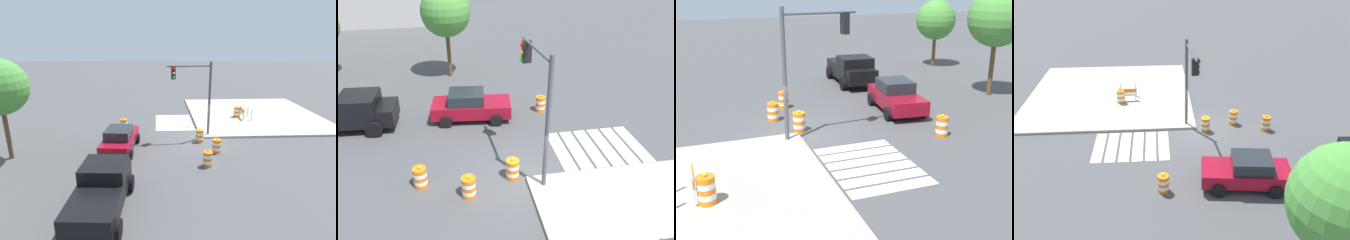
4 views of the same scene
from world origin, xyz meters
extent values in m
plane|color=#474749|center=(0.00, 0.00, 0.00)|extent=(120.00, 120.00, 0.00)
cube|color=#9E998E|center=(6.00, -6.00, 0.07)|extent=(12.00, 12.00, 0.15)
cube|color=silver|center=(2.12, 1.80, 0.01)|extent=(0.60, 3.20, 0.02)
cube|color=silver|center=(2.88, 1.80, 0.01)|extent=(0.60, 3.20, 0.02)
cube|color=silver|center=(3.62, 1.80, 0.01)|extent=(0.60, 3.20, 0.02)
cube|color=silver|center=(4.38, 1.80, 0.01)|extent=(0.60, 3.20, 0.02)
cube|color=silver|center=(5.12, 1.80, 0.01)|extent=(0.60, 3.20, 0.02)
cube|color=silver|center=(5.88, 1.80, 0.01)|extent=(0.60, 3.20, 0.02)
cube|color=maroon|center=(-1.77, 5.81, 0.68)|extent=(4.47, 2.29, 0.70)
cube|color=#1E2328|center=(-2.02, 5.84, 1.33)|extent=(2.06, 1.79, 0.60)
cylinder|color=black|center=(-0.33, 6.61, 0.33)|extent=(0.68, 0.31, 0.66)
cylinder|color=black|center=(-0.53, 4.72, 0.33)|extent=(0.68, 0.31, 0.66)
cylinder|color=black|center=(-3.01, 6.90, 0.33)|extent=(0.68, 0.31, 0.66)
cylinder|color=black|center=(-3.22, 5.01, 0.33)|extent=(0.68, 0.31, 0.66)
cube|color=black|center=(-6.48, 5.71, 0.87)|extent=(1.52, 1.98, 0.90)
cylinder|color=black|center=(-6.84, 4.71, 0.42)|extent=(0.86, 0.35, 0.84)
cylinder|color=orange|center=(-0.54, 0.22, 0.09)|extent=(0.56, 0.56, 0.18)
cylinder|color=white|center=(-0.54, 0.22, 0.27)|extent=(0.56, 0.56, 0.18)
cylinder|color=orange|center=(-0.54, 0.22, 0.45)|extent=(0.56, 0.56, 0.18)
cylinder|color=white|center=(-0.54, 0.22, 0.63)|extent=(0.56, 0.56, 0.18)
cylinder|color=orange|center=(-0.54, 0.22, 0.81)|extent=(0.56, 0.56, 0.18)
sphere|color=yellow|center=(-0.54, 0.22, 0.96)|extent=(0.12, 0.12, 0.12)
cylinder|color=orange|center=(-2.45, -0.61, 0.09)|extent=(0.56, 0.56, 0.18)
cylinder|color=white|center=(-2.45, -0.61, 0.27)|extent=(0.56, 0.56, 0.18)
cylinder|color=orange|center=(-2.45, -0.61, 0.45)|extent=(0.56, 0.56, 0.18)
cylinder|color=white|center=(-2.45, -0.61, 0.63)|extent=(0.56, 0.56, 0.18)
cylinder|color=orange|center=(-2.45, -0.61, 0.81)|extent=(0.56, 0.56, 0.18)
sphere|color=yellow|center=(-2.45, -0.61, 0.96)|extent=(0.12, 0.12, 0.12)
cylinder|color=orange|center=(2.25, 6.01, 0.09)|extent=(0.56, 0.56, 0.18)
cylinder|color=white|center=(2.25, 6.01, 0.27)|extent=(0.56, 0.56, 0.18)
cylinder|color=orange|center=(2.25, 6.01, 0.45)|extent=(0.56, 0.56, 0.18)
cylinder|color=white|center=(2.25, 6.01, 0.63)|extent=(0.56, 0.56, 0.18)
cylinder|color=orange|center=(2.25, 6.01, 0.81)|extent=(0.56, 0.56, 0.18)
sphere|color=yellow|center=(2.25, 6.01, 0.96)|extent=(0.12, 0.12, 0.12)
cylinder|color=orange|center=(-4.35, 0.34, 0.09)|extent=(0.56, 0.56, 0.18)
cylinder|color=white|center=(-4.35, 0.34, 0.27)|extent=(0.56, 0.56, 0.18)
cylinder|color=orange|center=(-4.35, 0.34, 0.45)|extent=(0.56, 0.56, 0.18)
cylinder|color=white|center=(-4.35, 0.34, 0.63)|extent=(0.56, 0.56, 0.18)
cylinder|color=orange|center=(-4.35, 0.34, 0.81)|extent=(0.56, 0.56, 0.18)
sphere|color=yellow|center=(-4.35, 0.34, 0.96)|extent=(0.12, 0.12, 0.12)
cylinder|color=orange|center=(5.02, -4.10, 0.24)|extent=(0.56, 0.56, 0.18)
cylinder|color=white|center=(5.02, -4.10, 0.42)|extent=(0.56, 0.56, 0.18)
cylinder|color=orange|center=(5.02, -4.10, 0.60)|extent=(0.56, 0.56, 0.18)
cylinder|color=white|center=(5.02, -4.10, 0.78)|extent=(0.56, 0.56, 0.18)
cylinder|color=orange|center=(5.02, -4.10, 0.96)|extent=(0.56, 0.56, 0.18)
sphere|color=yellow|center=(5.02, -4.10, 1.11)|extent=(0.12, 0.12, 0.12)
cube|color=silver|center=(3.99, -4.46, 0.65)|extent=(0.07, 0.07, 1.00)
cube|color=silver|center=(3.99, -5.16, 0.65)|extent=(0.07, 0.07, 1.00)
cube|color=silver|center=(5.09, -4.47, 0.65)|extent=(0.07, 0.07, 1.00)
cube|color=silver|center=(5.09, -5.17, 0.65)|extent=(0.07, 0.07, 1.00)
cube|color=orange|center=(4.54, -4.44, 0.90)|extent=(1.30, 0.05, 0.28)
cube|color=white|center=(4.54, -4.44, 0.60)|extent=(1.30, 0.05, 0.20)
cylinder|color=#4C4C51|center=(0.60, -0.60, 2.90)|extent=(0.18, 0.18, 5.50)
cylinder|color=#4C4C51|center=(0.47, 0.99, 5.35)|extent=(0.38, 3.20, 0.12)
cube|color=black|center=(0.38, 2.11, 4.90)|extent=(0.38, 0.31, 0.90)
sphere|color=red|center=(0.19, 2.10, 5.20)|extent=(0.20, 0.20, 0.20)
sphere|color=#F2A514|center=(0.19, 2.10, 4.90)|extent=(0.20, 0.20, 0.20)
sphere|color=green|center=(0.19, 2.10, 4.60)|extent=(0.20, 0.20, 0.20)
sphere|color=#478C38|center=(-2.74, 12.57, 4.56)|extent=(3.35, 3.35, 3.35)
camera|label=1|loc=(-18.92, 3.36, 7.58)|focal=29.10mm
camera|label=2|loc=(-2.80, -10.95, 9.16)|focal=36.00mm
camera|label=3|loc=(16.95, -4.08, 6.66)|focal=44.29mm
camera|label=4|loc=(2.37, 20.10, 11.24)|focal=39.00mm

